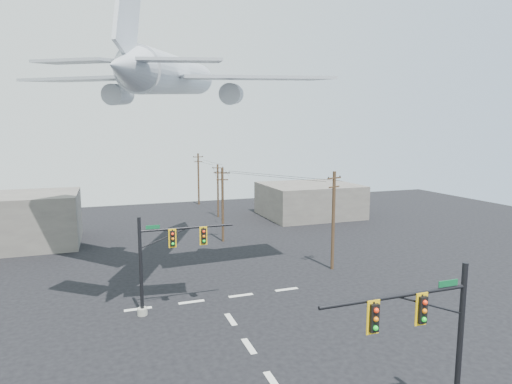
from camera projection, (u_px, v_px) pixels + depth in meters
name	position (u px, v px, depth m)	size (l,w,h in m)	color
ground	(273.00, 382.00, 22.45)	(120.00, 120.00, 0.00)	black
lane_markings	(242.00, 336.00, 27.43)	(14.00, 21.20, 0.01)	beige
signal_mast_near	(433.00, 343.00, 18.47)	(7.48, 0.81, 7.39)	gray
signal_mast_far	(162.00, 261.00, 30.58)	(7.12, 0.79, 7.16)	gray
utility_pole_a	(333.00, 219.00, 40.30)	(1.79, 0.81, 9.40)	#48321F
utility_pole_b	(223.00, 203.00, 50.70)	(1.73, 0.70, 8.85)	#48321F
utility_pole_c	(218.00, 190.00, 65.55)	(1.64, 0.57, 8.17)	#48321F
utility_pole_d	(198.00, 178.00, 76.94)	(1.91, 0.43, 9.25)	#48321F
power_lines	(230.00, 169.00, 56.91)	(8.79, 40.77, 0.61)	black
airliner	(175.00, 76.00, 37.26)	(25.79, 28.17, 7.62)	#AEB3BA
building_right	(309.00, 200.00, 66.71)	(14.00, 12.00, 5.00)	slate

